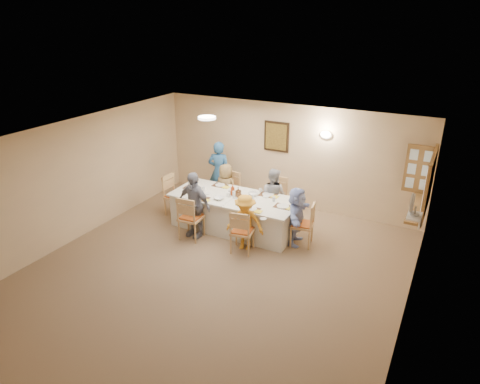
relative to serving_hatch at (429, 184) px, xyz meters
The scene contains 49 objects.
ground 4.28m from the serving_hatch, 143.22° to the right, with size 7.00×7.00×0.00m, color #786048.
room_walls 4.01m from the serving_hatch, 143.22° to the right, with size 7.00×7.00×7.00m.
wall_picture 3.67m from the serving_hatch, 163.15° to the left, with size 0.62×0.05×0.72m.
wall_sconce 2.56m from the serving_hatch, 155.76° to the left, with size 0.26×0.09×0.18m, color white.
ceiling_light 4.41m from the serving_hatch, 167.93° to the right, with size 0.36×0.36×0.05m, color white.
serving_hatch is the anchor object (origin of this frame).
hatch_sill 0.54m from the serving_hatch, behind, with size 0.30×1.50×0.05m, color brown.
shutter_door 0.80m from the serving_hatch, 108.89° to the left, with size 0.55×0.04×1.00m, color brown.
fan_shelf 1.36m from the serving_hatch, 93.39° to the right, with size 0.22×0.36×0.03m, color white.
desk_fan 1.36m from the serving_hatch, 94.66° to the right, with size 0.30×0.30×0.28m, color #A5A5A8, non-canonical shape.
dining_table 3.94m from the serving_hatch, 169.86° to the right, with size 2.76×1.17×0.76m, color silver.
chair_back_left 4.44m from the serving_hatch, behind, with size 0.45×0.45×0.94m, color #D8B36E, non-canonical shape.
chair_back_right 3.28m from the serving_hatch, behind, with size 0.48×0.48×1.00m, color #D8B36E, non-canonical shape.
chair_front_left 4.67m from the serving_hatch, 161.26° to the right, with size 0.47×0.47×0.98m, color #D8B36E, non-canonical shape.
chair_front_right 3.60m from the serving_hatch, 154.83° to the right, with size 0.44×0.44×0.92m, color #D8B36E, non-canonical shape.
chair_left_end 5.40m from the serving_hatch, behind, with size 0.47×0.47×0.97m, color #D8B36E, non-canonical shape.
chair_right_end 2.49m from the serving_hatch, 162.95° to the right, with size 0.45×0.45×0.93m, color #D8B36E, non-canonical shape.
diner_back_left 4.41m from the serving_hatch, behind, with size 0.60×0.41×1.20m, color olive.
diner_back_right 3.23m from the serving_hatch, behind, with size 0.64×0.51×1.28m, color #9E9EA6.
diner_front_left 4.59m from the serving_hatch, 162.70° to the right, with size 0.88×0.47×1.43m, color gray.
diner_front_right 3.52m from the serving_hatch, 156.67° to the right, with size 0.83×0.57×1.17m, color orange.
diner_right_end 2.55m from the serving_hatch, 163.86° to the right, with size 0.53×1.18×1.23m, color #A6BBF8.
caregiver 4.85m from the serving_hatch, behind, with size 0.63×0.48×1.56m, color #2D5F94.
placemat_fl 4.51m from the serving_hatch, 165.90° to the right, with size 0.36×0.27×0.01m, color #472B19.
plate_fl 4.51m from the serving_hatch, 165.90° to the right, with size 0.24×0.24×0.02m, color white.
napkin_fl 4.35m from the serving_hatch, 164.66° to the right, with size 0.13×0.13×0.01m, color yellow.
placemat_fr 3.38m from the serving_hatch, 160.81° to the right, with size 0.35×0.26×0.01m, color #472B19.
plate_fr 3.38m from the serving_hatch, 160.81° to the right, with size 0.24×0.24×0.01m, color white.
napkin_fr 3.23m from the serving_hatch, 158.88° to the right, with size 0.15×0.15×0.01m, color yellow.
placemat_bl 4.39m from the serving_hatch, behind, with size 0.34×0.25×0.01m, color #472B19.
plate_bl 4.38m from the serving_hatch, behind, with size 0.22×0.22×0.01m, color white.
napkin_bl 4.21m from the serving_hatch, behind, with size 0.15×0.15×0.01m, color yellow.
placemat_br 3.21m from the serving_hatch, behind, with size 0.38×0.28×0.01m, color #472B19.
plate_br 3.21m from the serving_hatch, behind, with size 0.25×0.25×0.02m, color white.
napkin_br 3.04m from the serving_hatch, behind, with size 0.15×0.15×0.01m, color yellow.
placemat_le 4.92m from the serving_hatch, behind, with size 0.35×0.26×0.01m, color #472B19.
plate_le 4.92m from the serving_hatch, behind, with size 0.23×0.23×0.01m, color white.
napkin_le 4.75m from the serving_hatch, behind, with size 0.14×0.14×0.01m, color yellow.
placemat_re 2.78m from the serving_hatch, 165.65° to the right, with size 0.36×0.26×0.01m, color #472B19.
plate_re 2.78m from the serving_hatch, 165.65° to the right, with size 0.25×0.25×0.02m, color white.
napkin_re 2.62m from the serving_hatch, 163.53° to the right, with size 0.14×0.14×0.01m, color yellow.
teacup_a 4.65m from the serving_hatch, 167.59° to the right, with size 0.15×0.15×0.09m, color white.
teacup_b 3.41m from the serving_hatch, behind, with size 0.09×0.09×0.07m, color white.
bowl_a 4.12m from the serving_hatch, 166.48° to the right, with size 0.24×0.24×0.05m, color white.
bowl_b 3.49m from the serving_hatch, behind, with size 0.23×0.23×0.07m, color white.
condiment_ketchup 3.89m from the serving_hatch, behind, with size 0.13×0.13×0.25m, color #9F340D.
condiment_brown 3.76m from the serving_hatch, behind, with size 0.10×0.10×0.21m, color #533116.
condiment_malt 3.72m from the serving_hatch, 169.38° to the right, with size 0.14×0.14×0.16m, color #533116.
drinking_glass 3.97m from the serving_hatch, behind, with size 0.07×0.07×0.10m, color silver.
Camera 1 is at (3.50, -5.71, 4.37)m, focal length 32.00 mm.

